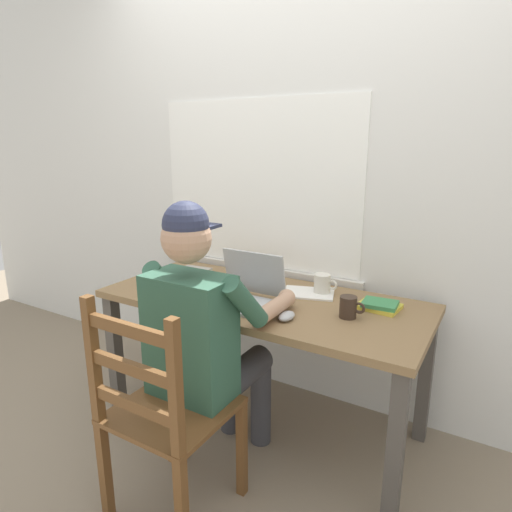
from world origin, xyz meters
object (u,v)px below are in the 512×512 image
seated_person (207,333)px  wooden_chair (163,415)px  coffee_mug_white (323,284)px  book_stack_main (195,276)px  computer_mouse (287,316)px  book_stack_side (379,305)px  laptop (245,291)px  coffee_mug_dark (349,307)px  desk (262,314)px

seated_person → wooden_chair: bearing=-90.0°
coffee_mug_white → book_stack_main: bearing=-165.4°
computer_mouse → book_stack_side: book_stack_side is taller
coffee_mug_white → book_stack_side: 0.31m
coffee_mug_white → book_stack_side: coffee_mug_white is taller
laptop → book_stack_side: bearing=22.2°
laptop → seated_person: bearing=-87.4°
seated_person → book_stack_main: seated_person is taller
computer_mouse → book_stack_side: bearing=46.8°
seated_person → book_stack_side: seated_person is taller
coffee_mug_white → coffee_mug_dark: coffee_mug_white is taller
coffee_mug_dark → book_stack_main: bearing=176.6°
computer_mouse → coffee_mug_dark: size_ratio=0.89×
desk → book_stack_main: bearing=177.1°
seated_person → laptop: 0.34m
desk → computer_mouse: size_ratio=15.84×
book_stack_main → computer_mouse: bearing=-17.7°
book_stack_main → book_stack_side: size_ratio=1.06×
computer_mouse → book_stack_side: size_ratio=0.52×
seated_person → coffee_mug_white: (0.26, 0.62, 0.08)m
desk → computer_mouse: (0.23, -0.19, 0.11)m
wooden_chair → book_stack_side: bearing=56.4°
coffee_mug_white → computer_mouse: bearing=-90.8°
desk → seated_person: bearing=-93.3°
coffee_mug_white → coffee_mug_dark: 0.31m
wooden_chair → laptop: (-0.02, 0.61, 0.30)m
laptop → coffee_mug_dark: (0.49, 0.07, -0.01)m
laptop → coffee_mug_white: 0.40m
desk → coffee_mug_white: (0.23, 0.20, 0.14)m
laptop → book_stack_main: laptop is taller
computer_mouse → laptop: bearing=160.9°
wooden_chair → computer_mouse: size_ratio=9.35×
computer_mouse → coffee_mug_white: bearing=89.2°
laptop → book_stack_main: bearing=163.3°
book_stack_main → laptop: bearing=-16.7°
book_stack_main → desk: bearing=-2.9°
wooden_chair → coffee_mug_white: size_ratio=7.80×
laptop → computer_mouse: (0.27, -0.09, -0.04)m
desk → book_stack_main: size_ratio=7.77×
computer_mouse → coffee_mug_dark: (0.22, 0.16, 0.03)m
coffee_mug_dark → book_stack_side: bearing=62.0°
laptop → computer_mouse: laptop is taller
book_stack_main → seated_person: bearing=-47.2°
coffee_mug_dark → book_stack_side: coffee_mug_dark is taller
desk → book_stack_main: book_stack_main is taller
desk → book_stack_side: (0.54, 0.14, 0.11)m
computer_mouse → wooden_chair: bearing=-116.1°
desk → book_stack_main: 0.45m
wooden_chair → coffee_mug_white: bearing=74.0°
wooden_chair → computer_mouse: 0.63m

